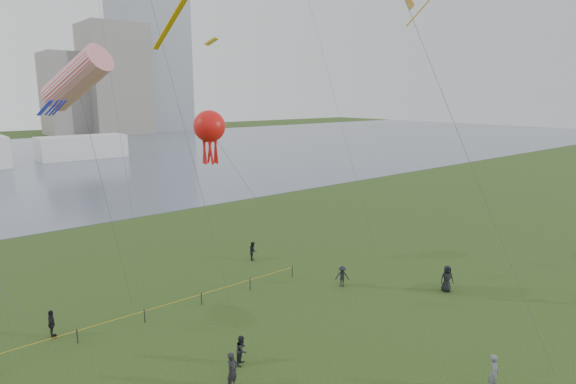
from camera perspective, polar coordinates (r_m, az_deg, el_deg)
ground_plane at (r=26.24m, az=15.10°, el=-20.93°), size 400.00×400.00×0.00m
lake at (r=114.69m, az=-30.11°, el=2.99°), size 400.00×120.00×0.08m
building_mid at (r=185.96m, az=-19.84°, el=12.40°), size 20.00×20.00×38.00m
building_low at (r=187.28m, az=-24.46°, el=10.52°), size 16.00×18.00×28.00m
pavilion_right at (r=115.59m, az=-23.22°, el=4.91°), size 18.00×7.00×5.00m
fence at (r=30.47m, az=-27.69°, el=-15.89°), size 24.07×0.07×1.05m
kite_flyer at (r=26.19m, az=23.21°, el=-19.15°), size 0.80×0.65×1.90m
spectator_a at (r=26.55m, az=-5.49°, el=-18.14°), size 0.98×0.94×1.59m
spectator_b at (r=36.12m, az=6.44°, el=-9.89°), size 1.11×1.12×1.55m
spectator_c at (r=31.98m, az=-26.22°, el=-13.86°), size 0.61×1.05×1.68m
spectator_d at (r=36.79m, az=18.32°, el=-9.71°), size 1.12×1.03×1.92m
spectator_f at (r=24.66m, az=-6.62°, el=-20.32°), size 0.79×0.66×1.86m
spectator_g at (r=41.48m, az=-4.16°, el=-6.95°), size 0.94×0.98×1.59m
kite_windsock at (r=30.80m, az=-23.74°, el=12.19°), size 5.01×5.09×16.70m
kite_octopus at (r=37.64m, az=-9.30°, el=7.61°), size 4.35×10.65×12.73m
kite_delta at (r=28.86m, az=14.57°, el=19.98°), size 2.56×9.86×19.93m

